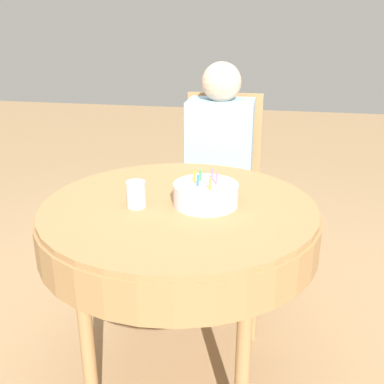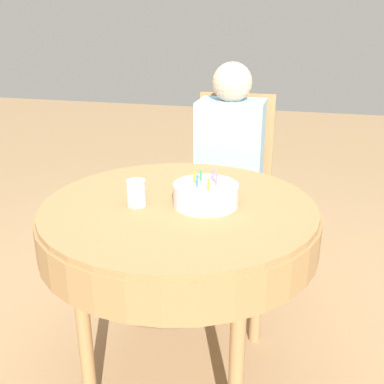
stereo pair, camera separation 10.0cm
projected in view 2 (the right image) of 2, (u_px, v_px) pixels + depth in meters
The scene contains 6 objects.
ground_plane at pixel (181, 369), 1.88m from camera, with size 12.00×12.00×0.00m, color #A37F56.
dining_table at pixel (179, 226), 1.64m from camera, with size 1.00×1.00×0.75m.
chair at pixel (231, 184), 2.47m from camera, with size 0.46×0.46×1.00m.
person at pixel (229, 158), 2.30m from camera, with size 0.34×0.34×1.18m.
birthday_cake at pixel (206, 195), 1.58m from camera, with size 0.23×0.23×0.12m.
drinking_glass at pixel (136, 193), 1.58m from camera, with size 0.07×0.07×0.09m.
Camera 2 is at (0.43, -1.43, 1.36)m, focal length 42.00 mm.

